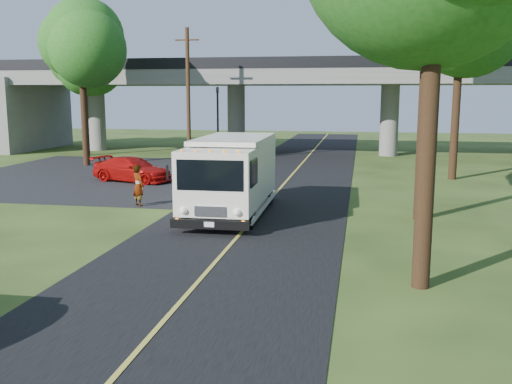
% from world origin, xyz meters
% --- Properties ---
extents(ground, '(120.00, 120.00, 0.00)m').
position_xyz_m(ground, '(0.00, 0.00, 0.00)').
color(ground, '#2C3C15').
rests_on(ground, ground).
extents(road, '(7.00, 90.00, 0.02)m').
position_xyz_m(road, '(0.00, 10.00, 0.01)').
color(road, black).
rests_on(road, ground).
extents(parking_lot, '(16.00, 18.00, 0.01)m').
position_xyz_m(parking_lot, '(-11.00, 18.00, 0.01)').
color(parking_lot, black).
rests_on(parking_lot, ground).
extents(lane_line, '(0.12, 90.00, 0.01)m').
position_xyz_m(lane_line, '(0.00, 10.00, 0.03)').
color(lane_line, gold).
rests_on(lane_line, road).
extents(overpass, '(54.00, 10.00, 7.30)m').
position_xyz_m(overpass, '(0.00, 32.00, 4.56)').
color(overpass, slate).
rests_on(overpass, ground).
extents(traffic_signal, '(0.18, 0.22, 5.20)m').
position_xyz_m(traffic_signal, '(-6.00, 26.00, 3.20)').
color(traffic_signal, black).
rests_on(traffic_signal, ground).
extents(utility_pole, '(1.60, 0.26, 9.00)m').
position_xyz_m(utility_pole, '(-7.50, 24.00, 4.59)').
color(utility_pole, '#472D19').
rests_on(utility_pole, ground).
extents(tree_right_far, '(5.77, 5.67, 10.99)m').
position_xyz_m(tree_right_far, '(9.21, 19.84, 8.30)').
color(tree_right_far, '#382314').
rests_on(tree_right_far, ground).
extents(tree_left_lot, '(5.60, 5.50, 10.50)m').
position_xyz_m(tree_left_lot, '(-13.79, 21.84, 7.90)').
color(tree_left_lot, '#382314').
rests_on(tree_left_lot, ground).
extents(tree_left_far, '(5.26, 5.16, 9.89)m').
position_xyz_m(tree_left_far, '(-16.79, 27.84, 7.45)').
color(tree_left_far, '#382314').
rests_on(tree_left_far, ground).
extents(step_van, '(2.78, 7.26, 3.03)m').
position_xyz_m(step_van, '(-1.01, 8.47, 1.65)').
color(step_van, silver).
rests_on(step_van, ground).
extents(red_sedan, '(4.90, 2.98, 1.33)m').
position_xyz_m(red_sedan, '(-8.25, 15.98, 0.66)').
color(red_sedan, '#B30D0B').
rests_on(red_sedan, ground).
extents(pedestrian, '(0.77, 0.72, 1.77)m').
position_xyz_m(pedestrian, '(-5.28, 9.46, 0.88)').
color(pedestrian, gray).
rests_on(pedestrian, ground).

